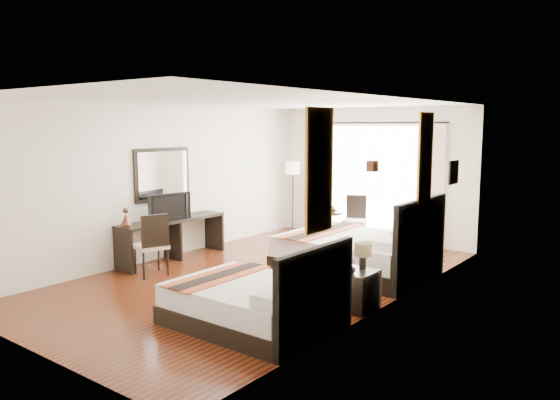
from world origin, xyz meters
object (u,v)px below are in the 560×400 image
Objects in this scene: bed_far at (359,253)px; floor_lamp at (293,173)px; television at (167,206)px; nightstand at (357,290)px; console_desk at (173,239)px; bed_near at (256,303)px; desk_chair at (152,256)px; vase at (351,270)px; table_lamp at (363,252)px; side_table at (329,227)px; fruit_bowl at (331,210)px; window_chair at (355,228)px.

bed_far is 1.46× the size of floor_lamp.
television is at bearing -91.74° from floor_lamp.
nightstand is 0.25× the size of console_desk.
bed_near is 2.88m from desk_chair.
bed_near is at bearing -120.66° from vase.
console_desk is at bearing 19.08° from television.
table_lamp is at bearing -2.42° from console_desk.
bed_near reaches higher than side_table.
bed_near is 4.87m from side_table.
vase is (0.67, 1.13, 0.28)m from bed_near.
fruit_bowl is at bearing 30.11° from side_table.
vase is (-0.01, -0.15, 0.30)m from nightstand.
window_chair reaches higher than nightstand.
television is at bearing 177.16° from nightstand.
bed_far is 10.22× the size of fruit_bowl.
fruit_bowl is at bearing 133.71° from bed_far.
window_chair reaches higher than side_table.
side_table is 2.87× the size of fruit_bowl.
floor_lamp reaches higher than table_lamp.
fruit_bowl is (1.52, 2.94, 0.31)m from console_desk.
side_table is (1.49, 2.92, -0.05)m from console_desk.
console_desk is 1.05m from desk_chair.
table_lamp is 0.36× the size of desk_chair.
bed_far is 6.32× the size of table_lamp.
nightstand is 4.10m from side_table.
table_lamp is 0.23× the size of floor_lamp.
desk_chair reaches higher than fruit_bowl.
television reaches higher than fruit_bowl.
bed_near is 3.68m from television.
side_table is (-2.49, 3.39, -0.23)m from vase.
bed_far reaches higher than nightstand.
fruit_bowl is (1.50, 3.06, -0.31)m from television.
bed_near is 6.11m from floor_lamp.
bed_far is (-0.19, 2.86, 0.05)m from bed_near.
bed_far reaches higher than bed_near.
bed_near is 3.62× the size of nightstand.
floor_lamp is 1.65× the size of window_chair.
vase is 3.50m from desk_chair.
television is at bearing -80.67° from console_desk.
side_table is at bearing 111.99° from bed_near.
nightstand is at bearing -61.08° from bed_far.
vase is 4.02m from console_desk.
table_lamp is 1.62× the size of fruit_bowl.
desk_chair is (-2.80, 0.69, 0.03)m from bed_near.
side_table is at bearing 128.96° from table_lamp.
floor_lamp is at bearing 156.50° from side_table.
table_lamp is 2.96× the size of vase.
console_desk is 9.58× the size of fruit_bowl.
side_table is (-1.64, 1.66, -0.01)m from bed_far.
window_chair is at bearing -88.27° from desk_chair.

